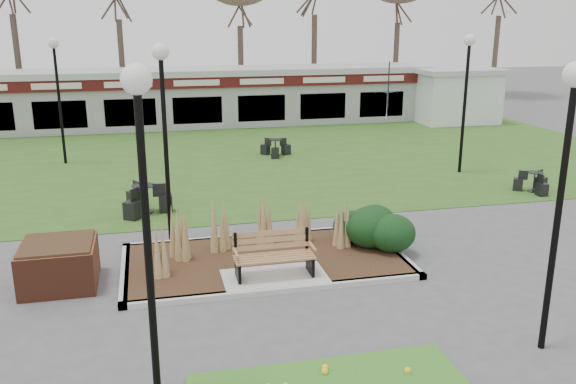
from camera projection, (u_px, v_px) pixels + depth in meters
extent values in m
plane|color=#515154|center=(276.00, 284.00, 12.81)|extent=(100.00, 100.00, 0.00)
cube|color=#2E5A1C|center=(213.00, 159.00, 24.04)|extent=(34.00, 16.00, 0.02)
cube|color=#372216|center=(265.00, 260.00, 13.91)|extent=(6.22, 3.22, 0.12)
cube|color=#B7B7B2|center=(280.00, 290.00, 12.41)|extent=(6.40, 0.18, 0.12)
cube|color=#B7B7B2|center=(253.00, 237.00, 15.42)|extent=(6.40, 0.18, 0.12)
cube|color=#B7B7B2|center=(125.00, 273.00, 13.24)|extent=(0.18, 3.40, 0.12)
cube|color=#B7B7B2|center=(392.00, 249.00, 14.59)|extent=(0.18, 3.40, 0.12)
cube|color=#B7B7B2|center=(275.00, 279.00, 12.93)|extent=(2.20, 1.20, 0.13)
cone|color=#9E7D4F|center=(179.00, 235.00, 13.70)|extent=(0.36, 0.36, 1.15)
cone|color=#9E7D4F|center=(221.00, 226.00, 14.29)|extent=(0.36, 0.36, 1.15)
cone|color=#9E7D4F|center=(265.00, 220.00, 14.72)|extent=(0.36, 0.36, 1.15)
cone|color=#9E7D4F|center=(303.00, 220.00, 14.73)|extent=(0.36, 0.36, 1.15)
cone|color=#9E7D4F|center=(340.00, 223.00, 14.53)|extent=(0.36, 0.36, 1.15)
cone|color=#9E7D4F|center=(157.00, 250.00, 12.84)|extent=(0.36, 0.36, 1.15)
ellipsoid|color=black|center=(370.00, 227.00, 14.52)|extent=(1.21, 1.10, 0.99)
ellipsoid|color=black|center=(392.00, 233.00, 14.24)|extent=(1.10, 1.00, 0.90)
ellipsoid|color=black|center=(374.00, 222.00, 15.07)|extent=(1.06, 0.96, 0.86)
ellipsoid|color=black|center=(351.00, 226.00, 14.95)|extent=(0.92, 0.84, 0.76)
cube|color=#9F7548|center=(274.00, 257.00, 12.79)|extent=(1.70, 0.57, 0.04)
cube|color=#9F7548|center=(271.00, 240.00, 13.01)|extent=(1.70, 0.13, 0.44)
cube|color=black|center=(238.00, 270.00, 12.68)|extent=(0.06, 0.55, 0.42)
cube|color=black|center=(310.00, 264.00, 13.02)|extent=(0.06, 0.55, 0.42)
cube|color=black|center=(235.00, 244.00, 12.83)|extent=(0.06, 0.06, 0.50)
cube|color=black|center=(307.00, 238.00, 13.17)|extent=(0.06, 0.06, 0.50)
cube|color=#9F7548|center=(236.00, 253.00, 12.55)|extent=(0.05, 0.50, 0.04)
cube|color=#9F7548|center=(312.00, 246.00, 12.90)|extent=(0.05, 0.50, 0.04)
cube|color=brown|center=(59.00, 265.00, 12.66)|extent=(1.50, 1.50, 0.90)
cube|color=#372216|center=(57.00, 244.00, 12.53)|extent=(1.40, 1.40, 0.06)
cube|color=#97979A|center=(195.00, 100.00, 31.16)|extent=(24.00, 3.00, 2.60)
cube|color=#49110F|center=(197.00, 83.00, 29.42)|extent=(24.00, 0.18, 0.55)
cube|color=silver|center=(194.00, 72.00, 30.76)|extent=(24.60, 3.40, 0.30)
cube|color=silver|center=(197.00, 83.00, 29.32)|extent=(22.00, 0.02, 0.28)
cube|color=black|center=(198.00, 110.00, 29.89)|extent=(22.00, 0.10, 1.30)
cube|color=white|center=(455.00, 97.00, 32.23)|extent=(4.00, 3.00, 2.60)
cube|color=silver|center=(457.00, 71.00, 31.84)|extent=(4.40, 3.40, 0.25)
cylinder|color=#47382B|center=(31.00, 66.00, 36.34)|extent=(0.36, 0.36, 5.17)
cylinder|color=#47382B|center=(134.00, 64.00, 37.64)|extent=(0.36, 0.36, 5.17)
cylinder|color=#47382B|center=(231.00, 63.00, 38.95)|extent=(0.36, 0.36, 5.17)
cylinder|color=#47382B|center=(321.00, 61.00, 40.25)|extent=(0.36, 0.36, 5.17)
cylinder|color=#47382B|center=(405.00, 60.00, 41.56)|extent=(0.36, 0.36, 5.17)
cylinder|color=#47382B|center=(485.00, 58.00, 42.86)|extent=(0.36, 0.36, 5.17)
cylinder|color=black|center=(149.00, 257.00, 8.36)|extent=(0.11, 0.11, 4.48)
sphere|color=white|center=(136.00, 79.00, 7.69)|extent=(0.40, 0.40, 0.40)
cylinder|color=black|center=(557.00, 225.00, 9.76)|extent=(0.11, 0.11, 4.41)
sphere|color=white|center=(576.00, 75.00, 9.10)|extent=(0.40, 0.40, 0.40)
cylinder|color=black|center=(166.00, 153.00, 14.74)|extent=(0.11, 0.11, 4.47)
sphere|color=white|center=(160.00, 52.00, 14.07)|extent=(0.40, 0.40, 0.40)
cylinder|color=black|center=(464.00, 111.00, 21.39)|extent=(0.11, 0.11, 4.48)
sphere|color=white|center=(470.00, 40.00, 20.72)|extent=(0.40, 0.40, 0.40)
cylinder|color=black|center=(60.00, 107.00, 22.73)|extent=(0.11, 0.11, 4.33)
sphere|color=white|center=(53.00, 43.00, 22.08)|extent=(0.39, 0.39, 0.39)
cylinder|color=black|center=(145.00, 212.00, 17.43)|extent=(0.48, 0.48, 0.03)
cylinder|color=black|center=(144.00, 199.00, 17.32)|extent=(0.05, 0.05, 0.78)
cylinder|color=black|center=(143.00, 186.00, 17.21)|extent=(0.65, 0.65, 0.03)
cube|color=black|center=(166.00, 203.00, 17.46)|extent=(0.39, 0.39, 0.50)
cube|color=black|center=(135.00, 200.00, 17.81)|extent=(0.50, 0.50, 0.50)
cube|color=black|center=(132.00, 210.00, 16.83)|extent=(0.51, 0.51, 0.50)
cylinder|color=black|center=(533.00, 191.00, 19.54)|extent=(0.38, 0.38, 0.03)
cylinder|color=black|center=(534.00, 182.00, 19.46)|extent=(0.04, 0.04, 0.62)
cylinder|color=black|center=(535.00, 172.00, 19.37)|extent=(0.51, 0.51, 0.02)
cube|color=black|center=(541.00, 183.00, 19.78)|extent=(0.39, 0.39, 0.39)
cube|color=black|center=(518.00, 184.00, 19.64)|extent=(0.40, 0.40, 0.39)
cube|color=black|center=(542.00, 190.00, 19.05)|extent=(0.30, 0.30, 0.39)
cylinder|color=black|center=(275.00, 155.00, 24.58)|extent=(0.39, 0.39, 0.03)
cylinder|color=black|center=(275.00, 148.00, 24.49)|extent=(0.04, 0.04, 0.64)
cylinder|color=black|center=(275.00, 140.00, 24.40)|extent=(0.53, 0.53, 0.02)
cube|color=black|center=(286.00, 149.00, 24.76)|extent=(0.37, 0.37, 0.41)
cube|color=black|center=(265.00, 149.00, 24.76)|extent=(0.43, 0.43, 0.41)
cube|color=black|center=(275.00, 153.00, 24.06)|extent=(0.36, 0.36, 0.41)
cylinder|color=black|center=(387.00, 110.00, 29.19)|extent=(0.06, 0.06, 2.20)
imported|color=#3061AA|center=(388.00, 103.00, 29.09)|extent=(2.19, 2.22, 1.67)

